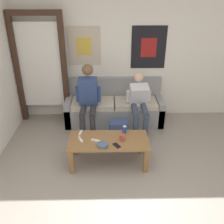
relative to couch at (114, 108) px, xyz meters
The scene contains 15 objects.
ground_plane 2.40m from the couch, 85.87° to the right, with size 18.00×18.00×0.00m, color gray.
wall_back 1.06m from the couch, 63.68° to the left, with size 10.00×0.07×2.55m.
door_frame 1.69m from the couch, behind, with size 1.00×0.10×2.15m.
couch is the anchor object (origin of this frame).
coffee_table 1.39m from the couch, 95.13° to the right, with size 1.22×0.56×0.42m.
person_seated_adult 0.74m from the couch, 142.20° to the right, with size 0.47×0.82×1.27m.
person_seated_teen 0.66m from the couch, 39.93° to the right, with size 0.47×0.89×1.09m.
backpack 0.76m from the couch, 85.85° to the right, with size 0.34×0.26×0.38m.
ceramic_bowl 1.58m from the couch, 97.65° to the right, with size 0.16×0.16×0.05m.
pillar_candle 1.42m from the couch, 86.66° to the right, with size 0.08×0.08×0.11m.
drink_can_blue 1.21m from the couch, 83.74° to the right, with size 0.07×0.07×0.12m.
game_controller_near_left 1.33m from the couch, 115.45° to the right, with size 0.06×0.15×0.03m.
game_controller_near_right 1.50m from the couch, 111.54° to the right, with size 0.09×0.15×0.03m.
game_controller_far_center 1.46m from the couch, 102.49° to the right, with size 0.15×0.09×0.03m.
cell_phone 1.55m from the couch, 90.25° to the right, with size 0.13×0.15×0.01m.
Camera 1 is at (-0.31, -2.20, 2.51)m, focal length 40.00 mm.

